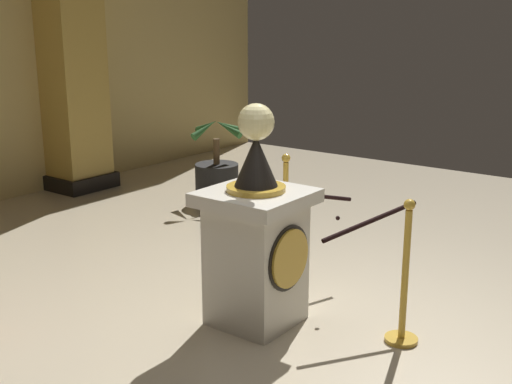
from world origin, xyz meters
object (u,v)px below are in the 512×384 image
potted_palm_right (217,178)px  stanchion_near (404,293)px  pedestal_clock (257,240)px  stanchion_far (285,227)px

potted_palm_right → stanchion_near: bearing=-120.6°
pedestal_clock → stanchion_near: 1.13m
stanchion_near → potted_palm_right: 4.05m
pedestal_clock → potted_palm_right: pedestal_clock is taller
stanchion_far → stanchion_near: bearing=-115.5°
stanchion_near → stanchion_far: size_ratio=0.99×
stanchion_near → potted_palm_right: size_ratio=0.98×
stanchion_far → potted_palm_right: size_ratio=0.99×
stanchion_near → pedestal_clock: bearing=109.8°
stanchion_far → potted_palm_right: potted_palm_right is taller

